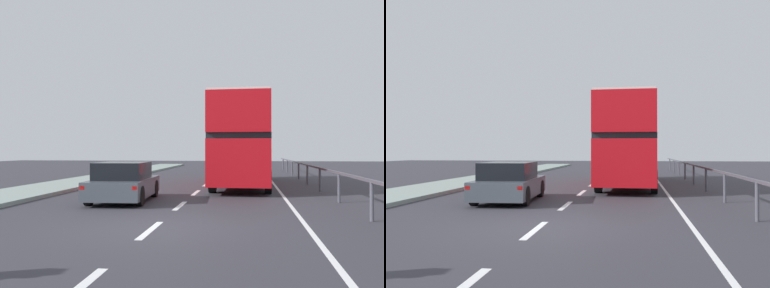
# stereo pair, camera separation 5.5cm
# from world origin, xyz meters

# --- Properties ---
(ground_plane) EXTENTS (74.40, 120.00, 0.10)m
(ground_plane) POSITION_xyz_m (0.00, 0.00, -0.05)
(ground_plane) COLOR #313037
(lane_paint_markings) EXTENTS (3.64, 46.00, 0.01)m
(lane_paint_markings) POSITION_xyz_m (2.08, 8.53, 0.00)
(lane_paint_markings) COLOR silver
(lane_paint_markings) RESTS_ON ground
(bridge_side_railing) EXTENTS (0.10, 42.00, 1.04)m
(bridge_side_railing) POSITION_xyz_m (5.20, 9.00, 0.86)
(bridge_side_railing) COLOR #4C4C56
(bridge_side_railing) RESTS_ON ground
(double_decker_bus_red) EXTENTS (2.82, 11.22, 4.17)m
(double_decker_bus_red) POSITION_xyz_m (1.94, 11.88, 2.24)
(double_decker_bus_red) COLOR red
(double_decker_bus_red) RESTS_ON ground
(hatchback_car_near) EXTENTS (2.01, 4.14, 1.35)m
(hatchback_car_near) POSITION_xyz_m (-2.13, 4.64, 0.65)
(hatchback_car_near) COLOR #464D55
(hatchback_car_near) RESTS_ON ground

